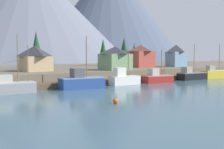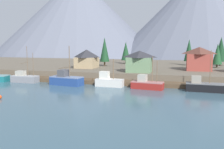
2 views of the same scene
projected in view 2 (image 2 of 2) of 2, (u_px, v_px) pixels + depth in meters
name	position (u px, v px, depth m)	size (l,w,h in m)	color
ground_plane	(125.00, 77.00, 77.91)	(400.00, 400.00, 1.00)	#3D5B6B
dock	(110.00, 82.00, 60.59)	(80.00, 4.00, 1.60)	brown
shoreline_bank	(132.00, 68.00, 89.15)	(400.00, 56.00, 2.50)	#665B4C
mountain_west_peak	(78.00, 16.00, 191.36)	(133.38, 133.38, 64.03)	slate
mountain_central_peak	(202.00, 13.00, 171.04)	(128.23, 128.23, 63.84)	slate
fishing_boat_grey	(24.00, 78.00, 63.30)	(7.37, 2.70, 9.60)	gray
fishing_boat_blue	(66.00, 80.00, 59.13)	(8.54, 4.25, 9.69)	navy
fishing_boat_white	(109.00, 81.00, 57.07)	(6.74, 2.64, 6.63)	silver
fishing_boat_red	(147.00, 84.00, 54.12)	(7.42, 3.66, 7.35)	maroon
fishing_boat_black	(205.00, 86.00, 51.10)	(8.27, 3.04, 8.87)	black
house_tan	(87.00, 58.00, 76.30)	(6.40, 7.16, 5.85)	tan
house_red	(199.00, 58.00, 68.74)	(7.10, 6.33, 6.77)	#9E4238
house_green	(140.00, 61.00, 65.09)	(6.88, 6.21, 5.82)	#6B8E66
conifer_near_left	(218.00, 54.00, 76.78)	(3.05, 3.05, 7.83)	#4C3823
conifer_near_right	(126.00, 51.00, 92.00)	(3.40, 3.40, 8.41)	#4C3823
conifer_mid_left	(189.00, 50.00, 85.11)	(3.31, 3.31, 9.34)	#4C3823
conifer_mid_right	(105.00, 50.00, 82.54)	(3.33, 3.33, 9.88)	#4C3823
conifer_back_left	(221.00, 49.00, 84.08)	(4.13, 4.13, 10.09)	#4C3823
channel_buoy	(0.00, 97.00, 44.22)	(0.70, 0.70, 0.70)	#E04C19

